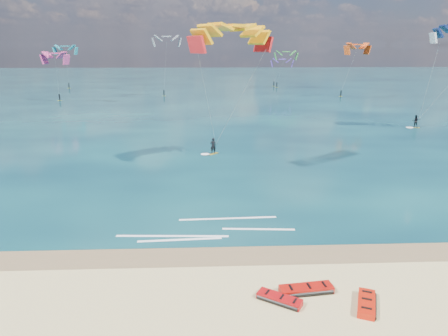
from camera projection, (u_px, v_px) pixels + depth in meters
The scene contains 10 objects.
ground at pixel (214, 129), 58.62m from camera, with size 320.00×320.00×0.00m, color tan.
wet_sand_strip at pixel (224, 255), 23.30m from camera, with size 320.00×2.40×0.01m, color brown.
sea at pixel (210, 86), 119.71m from camera, with size 320.00×200.00×0.04m, color #082130.
packed_kite_left at pixel (306, 292), 19.84m from camera, with size 2.86×1.09×0.40m, color #AF1009, non-canonical shape.
packed_kite_mid at pixel (279, 302), 19.11m from camera, with size 2.33×0.97×0.35m, color #AD0C0E, non-canonical shape.
packed_kite_right at pixel (366, 307), 18.74m from camera, with size 2.25×1.11×0.41m, color red, non-canonical shape.
kitesurfer_main at pixel (222, 87), 39.35m from camera, with size 8.57×9.95×15.03m.
kitesurfer_far at pixel (441, 71), 54.33m from camera, with size 9.23×6.89×15.78m.
shoreline_foam at pixel (208, 230), 26.40m from camera, with size 11.68×3.61×0.01m.
distant_kites at pixel (201, 71), 97.66m from camera, with size 77.01×33.26×13.54m.
Camera 1 is at (-0.88, -17.73, 11.78)m, focal length 32.00 mm.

